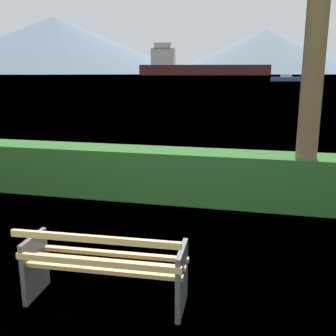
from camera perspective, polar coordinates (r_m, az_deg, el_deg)
name	(u,v)px	position (r m, az deg, el deg)	size (l,w,h in m)	color
ground_plane	(108,300)	(4.49, -8.64, -18.22)	(1400.00, 1400.00, 0.00)	olive
water_surface	(263,75)	(312.08, 13.39, 12.76)	(620.00, 620.00, 0.00)	#7A99A8
park_bench	(104,266)	(4.23, -9.11, -13.73)	(1.69, 0.64, 0.87)	tan
hedge_row	(178,175)	(7.47, 1.37, -1.04)	(9.42, 0.80, 0.94)	#285B23
cargo_ship_large	(194,66)	(326.36, 3.77, 14.31)	(102.88, 25.82, 24.60)	#471E19
fishing_boat_near	(286,79)	(113.68, 16.53, 12.15)	(8.02, 3.37, 1.79)	#335693
distant_hills	(255,45)	(577.56, 12.36, 16.78)	(965.10, 449.85, 80.15)	slate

